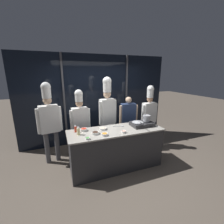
# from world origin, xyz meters

# --- Properties ---
(ground_plane) EXTENTS (24.00, 24.00, 0.00)m
(ground_plane) POSITION_xyz_m (0.00, 0.00, 0.00)
(ground_plane) COLOR brown
(window_wall_back) EXTENTS (4.62, 0.09, 2.70)m
(window_wall_back) POSITION_xyz_m (0.00, 1.57, 1.35)
(window_wall_back) COLOR black
(window_wall_back) RESTS_ON ground_plane
(demo_counter) EXTENTS (2.13, 0.73, 0.92)m
(demo_counter) POSITION_xyz_m (0.00, 0.00, 0.46)
(demo_counter) COLOR #2D2D30
(demo_counter) RESTS_ON ground_plane
(portable_stove) EXTENTS (0.53, 0.38, 0.10)m
(portable_stove) POSITION_xyz_m (0.69, 0.03, 0.97)
(portable_stove) COLOR #28282B
(portable_stove) RESTS_ON demo_counter
(frying_pan) EXTENTS (0.27, 0.47, 0.04)m
(frying_pan) POSITION_xyz_m (0.57, 0.02, 1.04)
(frying_pan) COLOR #ADAFB5
(frying_pan) RESTS_ON portable_stove
(stock_pot) EXTENTS (0.21, 0.18, 0.15)m
(stock_pot) POSITION_xyz_m (0.81, 0.03, 1.10)
(stock_pot) COLOR #93969B
(stock_pot) RESTS_ON portable_stove
(squeeze_bottle_oil) EXTENTS (0.07, 0.07, 0.19)m
(squeeze_bottle_oil) POSITION_xyz_m (-0.82, 0.01, 1.01)
(squeeze_bottle_oil) COLOR beige
(squeeze_bottle_oil) RESTS_ON demo_counter
(squeeze_bottle_chili) EXTENTS (0.05, 0.05, 0.17)m
(squeeze_bottle_chili) POSITION_xyz_m (-0.86, 0.18, 1.00)
(squeeze_bottle_chili) COLOR red
(squeeze_bottle_chili) RESTS_ON demo_counter
(prep_bowl_chili_flakes) EXTENTS (0.16, 0.16, 0.05)m
(prep_bowl_chili_flakes) POSITION_xyz_m (-0.68, 0.19, 0.96)
(prep_bowl_chili_flakes) COLOR white
(prep_bowl_chili_flakes) RESTS_ON demo_counter
(prep_bowl_chicken) EXTENTS (0.17, 0.17, 0.04)m
(prep_bowl_chicken) POSITION_xyz_m (-0.27, 0.12, 0.95)
(prep_bowl_chicken) COLOR white
(prep_bowl_chicken) RESTS_ON demo_counter
(prep_bowl_soy_glaze) EXTENTS (0.16, 0.16, 0.05)m
(prep_bowl_soy_glaze) POSITION_xyz_m (-0.49, -0.08, 0.95)
(prep_bowl_soy_glaze) COLOR white
(prep_bowl_soy_glaze) RESTS_ON demo_counter
(prep_bowl_carrots) EXTENTS (0.13, 0.13, 0.05)m
(prep_bowl_carrots) POSITION_xyz_m (-0.33, -0.22, 0.95)
(prep_bowl_carrots) COLOR white
(prep_bowl_carrots) RESTS_ON demo_counter
(prep_bowl_shrimp) EXTENTS (0.10, 0.10, 0.05)m
(prep_bowl_shrimp) POSITION_xyz_m (0.09, -0.23, 0.95)
(prep_bowl_shrimp) COLOR white
(prep_bowl_shrimp) RESTS_ON demo_counter
(prep_bowl_scallions) EXTENTS (0.09, 0.09, 0.04)m
(prep_bowl_scallions) POSITION_xyz_m (-0.70, -0.28, 0.94)
(prep_bowl_scallions) COLOR white
(prep_bowl_scallions) RESTS_ON demo_counter
(serving_spoon_slotted) EXTENTS (0.27, 0.11, 0.02)m
(serving_spoon_slotted) POSITION_xyz_m (0.19, 0.16, 0.93)
(serving_spoon_slotted) COLOR #B2B5BA
(serving_spoon_slotted) RESTS_ON demo_counter
(chef_head) EXTENTS (0.55, 0.29, 1.96)m
(chef_head) POSITION_xyz_m (-1.39, 0.74, 1.14)
(chef_head) COLOR #4C4C51
(chef_head) RESTS_ON ground_plane
(chef_sous) EXTENTS (0.51, 0.23, 1.78)m
(chef_sous) POSITION_xyz_m (-0.68, 0.73, 1.04)
(chef_sous) COLOR #4C4C51
(chef_sous) RESTS_ON ground_plane
(chef_line) EXTENTS (0.50, 0.25, 2.07)m
(chef_line) POSITION_xyz_m (0.04, 0.71, 1.24)
(chef_line) COLOR #232326
(chef_line) RESTS_ON ground_plane
(person_guest) EXTENTS (0.52, 0.28, 1.52)m
(person_guest) POSITION_xyz_m (0.70, 0.78, 0.92)
(person_guest) COLOR #2D3856
(person_guest) RESTS_ON ground_plane
(chef_pastry) EXTENTS (0.51, 0.22, 1.82)m
(chef_pastry) POSITION_xyz_m (1.33, 0.68, 1.05)
(chef_pastry) COLOR #2D3856
(chef_pastry) RESTS_ON ground_plane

